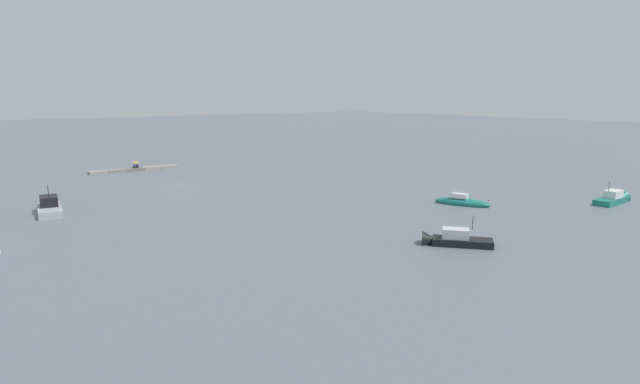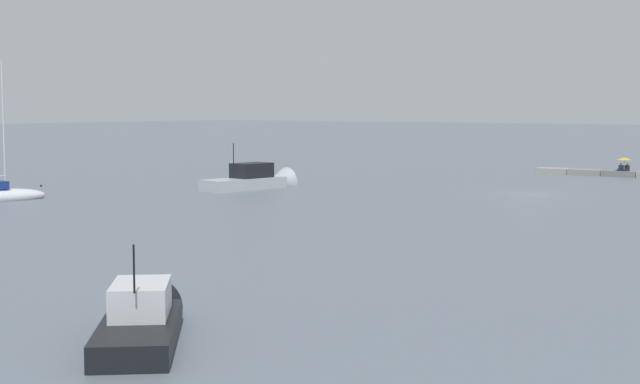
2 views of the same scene
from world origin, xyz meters
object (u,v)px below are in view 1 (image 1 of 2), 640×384
(person_seated_dark_left, at_px, (137,166))
(sailboat_teal_near, at_px, (462,202))
(motorboat_grey_mid, at_px, (49,208))
(motorboat_black_near, at_px, (451,241))
(motorboat_teal_far, at_px, (614,200))
(person_seated_blue_right, at_px, (134,167))
(umbrella_open_yellow, at_px, (135,162))

(person_seated_dark_left, bearing_deg, sailboat_teal_near, 120.25)
(motorboat_grey_mid, bearing_deg, person_seated_dark_left, 63.46)
(motorboat_black_near, xyz_separation_m, motorboat_teal_far, (-32.52, -0.32, 0.02))
(motorboat_grey_mid, height_order, motorboat_teal_far, motorboat_grey_mid)
(sailboat_teal_near, xyz_separation_m, motorboat_grey_mid, (42.76, -26.83, 0.13))
(motorboat_black_near, xyz_separation_m, motorboat_grey_mid, (27.15, -38.01, 0.09))
(sailboat_teal_near, distance_m, motorboat_black_near, 19.20)
(sailboat_teal_near, relative_size, motorboat_teal_far, 1.31)
(person_seated_blue_right, xyz_separation_m, motorboat_black_near, (-7.91, 66.37, -0.40))
(motorboat_black_near, bearing_deg, motorboat_grey_mid, 84.95)
(motorboat_black_near, height_order, motorboat_grey_mid, motorboat_grey_mid)
(motorboat_black_near, distance_m, motorboat_grey_mid, 46.72)
(umbrella_open_yellow, bearing_deg, motorboat_teal_far, 121.26)
(sailboat_teal_near, xyz_separation_m, motorboat_teal_far, (-16.91, 10.86, 0.05))
(motorboat_black_near, bearing_deg, person_seated_blue_right, 56.21)
(person_seated_blue_right, distance_m, motorboat_black_near, 66.84)
(person_seated_blue_right, bearing_deg, motorboat_teal_far, 129.14)
(sailboat_teal_near, distance_m, motorboat_teal_far, 20.10)
(motorboat_grey_mid, bearing_deg, person_seated_blue_right, 64.22)
(motorboat_black_near, bearing_deg, person_seated_dark_left, 55.73)
(sailboat_teal_near, height_order, motorboat_black_near, sailboat_teal_near)
(umbrella_open_yellow, xyz_separation_m, motorboat_black_near, (-7.62, 66.44, -1.26))
(umbrella_open_yellow, bearing_deg, person_seated_dark_left, 168.04)
(person_seated_dark_left, xyz_separation_m, sailboat_teal_near, (-22.96, 55.19, -0.43))
(umbrella_open_yellow, bearing_deg, motorboat_black_near, 96.54)
(motorboat_teal_far, bearing_deg, motorboat_grey_mid, -125.54)
(person_seated_dark_left, bearing_deg, motorboat_grey_mid, 62.75)
(person_seated_dark_left, bearing_deg, motorboat_teal_far, 128.78)
(person_seated_dark_left, height_order, person_seated_blue_right, same)
(umbrella_open_yellow, relative_size, sailboat_teal_near, 0.15)
(umbrella_open_yellow, distance_m, motorboat_grey_mid, 34.51)
(motorboat_black_near, height_order, motorboat_teal_far, motorboat_teal_far)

